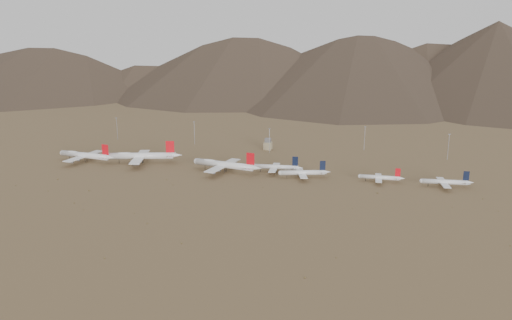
% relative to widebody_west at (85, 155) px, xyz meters
% --- Properties ---
extents(ground, '(3000.00, 3000.00, 0.00)m').
position_rel_widebody_west_xyz_m(ground, '(128.17, -26.03, -6.51)').
color(ground, olive).
rests_on(ground, ground).
extents(mountain_ridge, '(4400.00, 1000.00, 300.00)m').
position_rel_widebody_west_xyz_m(mountain_ridge, '(128.17, 873.97, 143.49)').
color(mountain_ridge, brown).
rests_on(mountain_ridge, ground).
extents(widebody_west, '(63.36, 49.17, 18.87)m').
position_rel_widebody_west_xyz_m(widebody_west, '(0.00, 0.00, 0.00)').
color(widebody_west, white).
rests_on(widebody_west, ground).
extents(widebody_centre, '(69.93, 55.36, 21.34)m').
position_rel_widebody_west_xyz_m(widebody_centre, '(55.12, 7.95, 0.85)').
color(widebody_centre, white).
rests_on(widebody_centre, ground).
extents(widebody_east, '(66.79, 52.27, 20.04)m').
position_rel_widebody_west_xyz_m(widebody_east, '(140.59, -2.60, 0.40)').
color(widebody_east, white).
rests_on(widebody_east, ground).
extents(narrowbody_a, '(45.91, 33.01, 15.14)m').
position_rel_widebody_west_xyz_m(narrowbody_a, '(185.57, 7.59, -1.59)').
color(narrowbody_a, white).
rests_on(narrowbody_a, ground).
extents(narrowbody_b, '(43.60, 32.37, 14.84)m').
position_rel_widebody_west_xyz_m(narrowbody_b, '(211.53, -4.11, -1.69)').
color(narrowbody_b, white).
rests_on(narrowbody_b, ground).
extents(narrowbody_c, '(37.87, 27.09, 12.49)m').
position_rel_widebody_west_xyz_m(narrowbody_c, '(275.00, -0.67, -2.45)').
color(narrowbody_c, white).
rests_on(narrowbody_c, ground).
extents(narrowbody_d, '(42.11, 30.43, 13.91)m').
position_rel_widebody_west_xyz_m(narrowbody_d, '(325.61, -2.80, -1.99)').
color(narrowbody_d, white).
rests_on(narrowbody_d, ground).
extents(control_tower, '(8.00, 8.00, 12.00)m').
position_rel_widebody_west_xyz_m(control_tower, '(158.17, 93.97, -1.19)').
color(control_tower, tan).
rests_on(control_tower, ground).
extents(mast_far_west, '(2.00, 0.60, 25.70)m').
position_rel_widebody_west_xyz_m(mast_far_west, '(-22.77, 102.21, 7.70)').
color(mast_far_west, gray).
rests_on(mast_far_west, ground).
extents(mast_west, '(2.00, 0.60, 25.70)m').
position_rel_widebody_west_xyz_m(mast_west, '(73.23, 100.24, 7.70)').
color(mast_west, gray).
rests_on(mast_west, ground).
extents(mast_centre, '(2.00, 0.60, 25.70)m').
position_rel_widebody_west_xyz_m(mast_centre, '(162.94, 79.58, 7.70)').
color(mast_centre, gray).
rests_on(mast_centre, ground).
extents(mast_east, '(2.00, 0.60, 25.70)m').
position_rel_widebody_west_xyz_m(mast_east, '(257.30, 114.35, 7.70)').
color(mast_east, gray).
rests_on(mast_east, ground).
extents(mast_far_east, '(2.00, 0.60, 25.70)m').
position_rel_widebody_west_xyz_m(mast_far_east, '(337.60, 93.29, 7.70)').
color(mast_far_east, gray).
rests_on(mast_far_east, ground).
extents(desert_scrub, '(431.93, 178.94, 0.95)m').
position_rel_widebody_west_xyz_m(desert_scrub, '(133.59, -110.51, -6.17)').
color(desert_scrub, brown).
rests_on(desert_scrub, ground).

